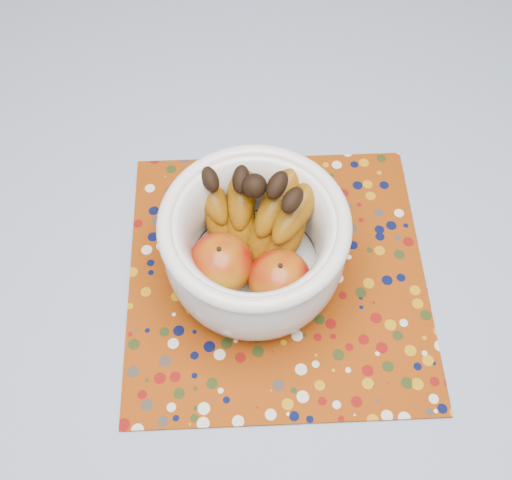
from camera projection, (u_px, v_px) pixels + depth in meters
The scene contains 4 objects.
table at pixel (292, 334), 0.79m from camera, with size 1.20×1.20×0.75m.
tablecloth at pixel (295, 309), 0.71m from camera, with size 1.32×1.32×0.01m, color slate.
placemat at pixel (277, 275), 0.73m from camera, with size 0.36×0.36×0.00m, color #7B2E06.
fruit_bowl at pixel (253, 237), 0.67m from camera, with size 0.23×0.21×0.15m.
Camera 1 is at (0.05, -0.28, 1.42)m, focal length 42.00 mm.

